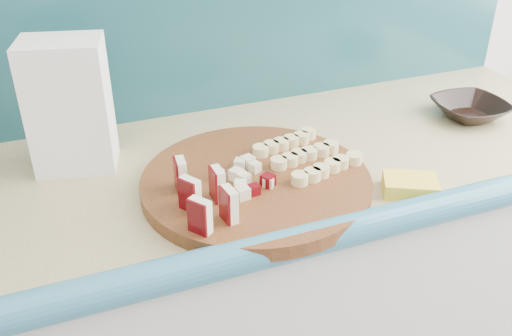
% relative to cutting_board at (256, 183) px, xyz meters
% --- Properties ---
extents(backsplash, '(2.20, 0.02, 0.50)m').
position_rel_cutting_board_xyz_m(backsplash, '(-0.21, 0.40, 0.24)').
color(backsplash, teal).
rests_on(backsplash, kitchen_counter).
extents(cutting_board, '(0.54, 0.54, 0.03)m').
position_rel_cutting_board_xyz_m(cutting_board, '(0.00, 0.00, 0.00)').
color(cutting_board, '#48270F').
rests_on(cutting_board, kitchen_counter).
extents(apple_wedges, '(0.09, 0.18, 0.06)m').
position_rel_cutting_board_xyz_m(apple_wedges, '(-0.13, -0.07, 0.04)').
color(apple_wedges, beige).
rests_on(apple_wedges, cutting_board).
extents(apple_chunks, '(0.07, 0.08, 0.02)m').
position_rel_cutting_board_xyz_m(apple_chunks, '(-0.03, -0.01, 0.03)').
color(apple_chunks, beige).
rests_on(apple_chunks, cutting_board).
extents(banana_slices, '(0.19, 0.19, 0.02)m').
position_rel_cutting_board_xyz_m(banana_slices, '(0.12, 0.03, 0.02)').
color(banana_slices, '#DBCA85').
rests_on(banana_slices, cutting_board).
extents(brown_bowl, '(0.18, 0.18, 0.04)m').
position_rel_cutting_board_xyz_m(brown_bowl, '(0.61, 0.12, 0.01)').
color(brown_bowl, black).
rests_on(brown_bowl, kitchen_counter).
extents(flour_bag, '(0.18, 0.15, 0.27)m').
position_rel_cutting_board_xyz_m(flour_bag, '(-0.31, 0.23, 0.12)').
color(flour_bag, white).
rests_on(flour_bag, kitchen_counter).
extents(sponge, '(0.12, 0.11, 0.03)m').
position_rel_cutting_board_xyz_m(sponge, '(0.27, -0.12, 0.00)').
color(sponge, '#FFEF43').
rests_on(sponge, kitchen_counter).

